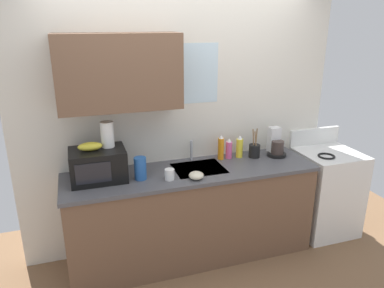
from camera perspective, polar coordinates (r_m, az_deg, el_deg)
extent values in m
cube|color=silver|center=(3.53, -1.78, 3.28)|extent=(3.08, 0.10, 2.50)
cube|color=brown|center=(3.10, -11.33, 10.96)|extent=(1.01, 0.32, 0.62)
cube|color=silver|center=(3.42, -0.48, 10.91)|extent=(0.56, 0.02, 0.55)
cube|color=brown|center=(3.54, 0.00, -11.07)|extent=(2.28, 0.60, 0.86)
cube|color=#4C4C51|center=(3.34, 0.00, -4.35)|extent=(2.31, 0.63, 0.03)
cube|color=#9EA0A5|center=(3.40, 1.06, -4.89)|extent=(0.46, 0.38, 0.14)
cylinder|color=#B2B5BA|center=(3.53, -0.10, -0.99)|extent=(0.03, 0.03, 0.20)
cube|color=white|center=(4.19, 20.04, -7.01)|extent=(0.60, 0.60, 0.90)
torus|color=black|center=(3.88, 20.27, -1.79)|extent=(0.17, 0.17, 0.02)
cube|color=white|center=(4.21, 18.56, 1.16)|extent=(0.60, 0.04, 0.18)
cube|color=black|center=(3.19, -14.48, -3.17)|extent=(0.46, 0.34, 0.27)
cube|color=black|center=(3.02, -15.17, -4.45)|extent=(0.28, 0.01, 0.17)
ellipsoid|color=gold|center=(3.13, -15.64, -0.37)|extent=(0.20, 0.11, 0.07)
cylinder|color=white|center=(3.16, -13.10, 1.47)|extent=(0.11, 0.11, 0.22)
cylinder|color=black|center=(3.76, 13.07, -1.61)|extent=(0.19, 0.19, 0.03)
cylinder|color=#3F332D|center=(3.72, 13.24, -0.50)|extent=(0.12, 0.12, 0.13)
cube|color=silver|center=(3.77, 12.68, 0.66)|extent=(0.11, 0.09, 0.26)
cylinder|color=orange|center=(3.56, 4.54, -0.76)|extent=(0.06, 0.06, 0.21)
cone|color=white|center=(3.52, 4.59, 1.16)|extent=(0.04, 0.04, 0.04)
cylinder|color=#E55999|center=(3.60, 5.79, -0.94)|extent=(0.06, 0.06, 0.17)
cone|color=white|center=(3.57, 5.84, 0.60)|extent=(0.05, 0.05, 0.04)
cylinder|color=yellow|center=(3.64, 7.43, -0.63)|extent=(0.07, 0.07, 0.19)
cone|color=white|center=(3.60, 7.51, 1.05)|extent=(0.05, 0.05, 0.04)
cylinder|color=#2659A5|center=(3.14, -8.09, -3.79)|extent=(0.10, 0.10, 0.20)
cylinder|color=white|center=(3.12, -3.53, -4.77)|extent=(0.08, 0.08, 0.09)
cylinder|color=black|center=(3.66, 9.72, -1.08)|extent=(0.11, 0.11, 0.13)
cylinder|color=olive|center=(3.63, 9.60, 0.39)|extent=(0.03, 0.02, 0.25)
cylinder|color=olive|center=(3.65, 9.98, 0.47)|extent=(0.03, 0.03, 0.25)
cylinder|color=olive|center=(3.62, 9.94, 0.16)|extent=(0.03, 0.03, 0.23)
ellipsoid|color=beige|center=(3.13, 0.66, -4.94)|extent=(0.13, 0.13, 0.06)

